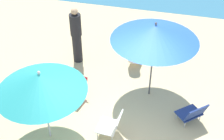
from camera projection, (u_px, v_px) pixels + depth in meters
The scene contains 8 objects.
ground_plane at pixel (121, 137), 6.83m from camera, with size 40.00×40.00×0.00m, color #D3BC8C.
umbrella_teal at pixel (40, 82), 5.88m from camera, with size 1.83×1.83×1.86m.
umbrella_blue at pixel (155, 32), 6.83m from camera, with size 2.04×2.04×2.12m.
beach_chair_a at pixel (112, 125), 6.66m from camera, with size 0.53×0.51×0.65m.
beach_chair_b at pixel (75, 88), 7.67m from camera, with size 0.65×0.66×0.62m.
beach_chair_c at pixel (192, 113), 6.97m from camera, with size 0.74×0.74×0.62m.
person_a at pixel (134, 53), 8.62m from camera, with size 0.36×0.56×0.95m.
person_b at pixel (76, 36), 8.62m from camera, with size 0.32×0.32×1.72m.
Camera 1 is at (0.91, -4.38, 5.38)m, focal length 48.64 mm.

